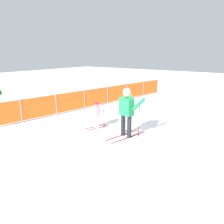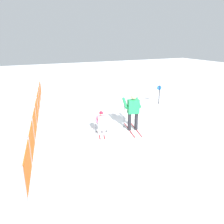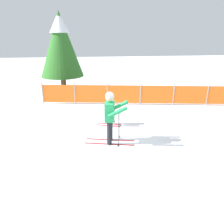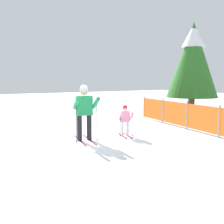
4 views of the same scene
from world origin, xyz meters
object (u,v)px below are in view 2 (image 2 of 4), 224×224
object	(u,v)px
skier_child	(101,121)
safety_fence	(37,111)
skier_adult	(133,107)
trail_marker	(159,92)

from	to	relation	value
skier_child	safety_fence	xyz separation A→B (m)	(2.81, 2.42, -0.07)
skier_adult	safety_fence	size ratio (longest dim) A/B	0.15
skier_adult	skier_child	distance (m)	1.60
skier_adult	skier_child	size ratio (longest dim) A/B	1.65
skier_child	trail_marker	distance (m)	6.02
safety_fence	trail_marker	world-z (taller)	trail_marker
skier_child	trail_marker	size ratio (longest dim) A/B	0.90
skier_adult	skier_child	world-z (taller)	skier_adult
safety_fence	skier_child	bearing A→B (deg)	-139.31
skier_child	safety_fence	world-z (taller)	safety_fence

